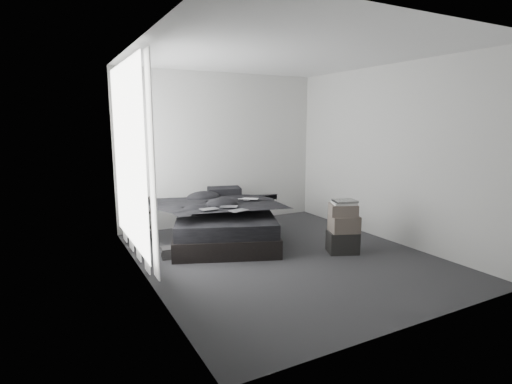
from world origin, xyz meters
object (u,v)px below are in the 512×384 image
laptop (248,195)px  box_lower (343,242)px  bed (225,233)px  side_stand (138,219)px

laptop → box_lower: 1.55m
bed → side_stand: (-1.15, 0.61, 0.21)m
box_lower → laptop: bearing=127.0°
side_stand → box_lower: size_ratio=1.67×
laptop → side_stand: laptop is taller
laptop → bed: bearing=-154.5°
side_stand → box_lower: 3.01m
laptop → side_stand: size_ratio=0.45×
side_stand → bed: bearing=-27.9°
bed → laptop: (0.34, -0.08, 0.56)m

